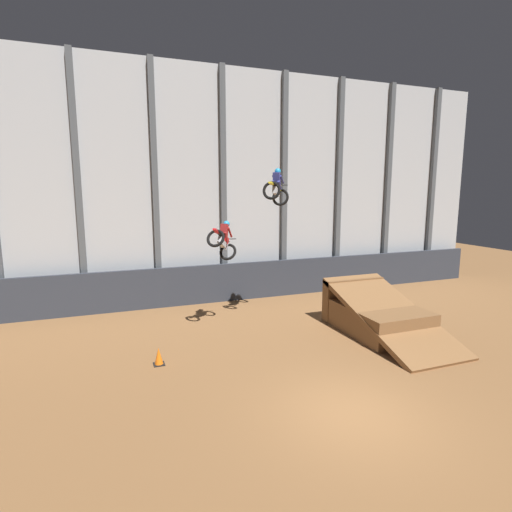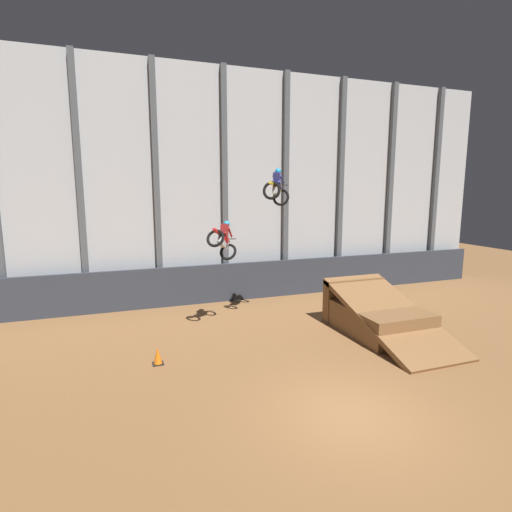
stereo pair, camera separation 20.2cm
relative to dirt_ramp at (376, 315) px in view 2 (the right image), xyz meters
The scene contains 7 objects.
ground_plane 6.73m from the dirt_ramp, 131.27° to the right, with size 60.00×60.00×0.00m, color brown.
arena_back_wall 9.77m from the dirt_ramp, 122.24° to the left, with size 32.00×0.40×11.72m.
lower_barrier 7.72m from the dirt_ramp, 124.92° to the left, with size 31.36×0.20×1.95m.
dirt_ramp is the anchor object (origin of this frame).
rider_bike_left_air 6.90m from the dirt_ramp, 159.19° to the left, with size 1.61×1.76×1.68m.
rider_bike_right_air 6.53m from the dirt_ramp, 147.75° to the left, with size 1.59×1.73×1.58m.
traffic_cone_near_ramp 8.72m from the dirt_ramp, behind, with size 0.36×0.36×0.58m.
Camera 2 is at (-5.44, -7.99, 5.66)m, focal length 28.00 mm.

